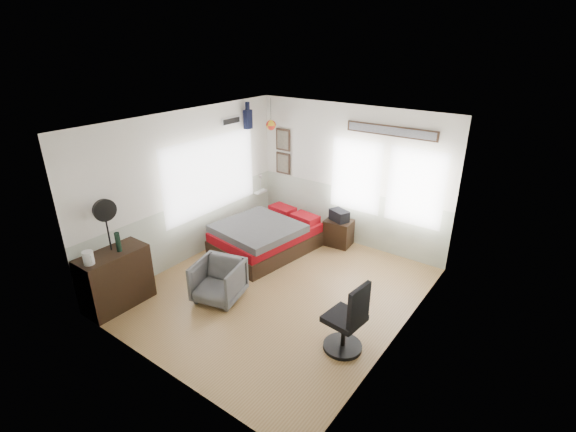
% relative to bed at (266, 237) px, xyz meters
% --- Properties ---
extents(ground_plane, '(4.00, 4.50, 0.01)m').
position_rel_bed_xyz_m(ground_plane, '(1.01, -0.94, -0.30)').
color(ground_plane, olive).
extents(room_shell, '(4.02, 4.52, 2.71)m').
position_rel_bed_xyz_m(room_shell, '(0.93, -0.75, 1.32)').
color(room_shell, white).
rests_on(room_shell, ground_plane).
extents(wall_decor, '(3.55, 1.32, 1.44)m').
position_rel_bed_xyz_m(wall_decor, '(-0.09, 1.02, 1.80)').
color(wall_decor, '#3C2317').
rests_on(wall_decor, room_shell).
extents(bed, '(1.57, 2.06, 0.61)m').
position_rel_bed_xyz_m(bed, '(0.00, 0.00, 0.00)').
color(bed, black).
rests_on(bed, ground_plane).
extents(dresser, '(0.48, 1.00, 0.90)m').
position_rel_bed_xyz_m(dresser, '(-0.73, -2.69, 0.16)').
color(dresser, black).
rests_on(dresser, ground_plane).
extents(armchair, '(0.85, 0.86, 0.65)m').
position_rel_bed_xyz_m(armchair, '(0.41, -1.67, 0.03)').
color(armchair, '#505050').
rests_on(armchair, ground_plane).
extents(nightstand, '(0.55, 0.46, 0.51)m').
position_rel_bed_xyz_m(nightstand, '(0.98, 1.05, -0.04)').
color(nightstand, black).
rests_on(nightstand, ground_plane).
extents(task_chair, '(0.52, 0.52, 1.03)m').
position_rel_bed_xyz_m(task_chair, '(2.59, -1.53, 0.13)').
color(task_chair, black).
rests_on(task_chair, ground_plane).
extents(kettle, '(0.17, 0.15, 0.20)m').
position_rel_bed_xyz_m(kettle, '(-0.67, -3.05, 0.70)').
color(kettle, silver).
rests_on(kettle, dresser).
extents(bottle, '(0.08, 0.08, 0.30)m').
position_rel_bed_xyz_m(bottle, '(-0.66, -2.58, 0.76)').
color(bottle, black).
rests_on(bottle, dresser).
extents(stand_fan, '(0.13, 0.33, 0.81)m').
position_rel_bed_xyz_m(stand_fan, '(-0.79, -2.63, 1.23)').
color(stand_fan, black).
rests_on(stand_fan, dresser).
extents(black_bag, '(0.43, 0.35, 0.21)m').
position_rel_bed_xyz_m(black_bag, '(0.98, 1.05, 0.33)').
color(black_bag, black).
rests_on(black_bag, nightstand).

